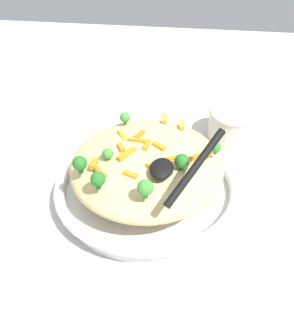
% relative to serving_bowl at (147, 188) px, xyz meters
% --- Properties ---
extents(ground_plane, '(2.40, 2.40, 0.00)m').
position_rel_serving_bowl_xyz_m(ground_plane, '(0.00, 0.00, -0.03)').
color(ground_plane, beige).
extents(serving_bowl, '(0.36, 0.36, 0.05)m').
position_rel_serving_bowl_xyz_m(serving_bowl, '(0.00, 0.00, 0.00)').
color(serving_bowl, silver).
rests_on(serving_bowl, ground_plane).
extents(pasta_mound, '(0.31, 0.29, 0.08)m').
position_rel_serving_bowl_xyz_m(pasta_mound, '(0.00, 0.00, 0.06)').
color(pasta_mound, '#D1BA7A').
rests_on(pasta_mound, serving_bowl).
extents(carrot_piece_0, '(0.02, 0.03, 0.01)m').
position_rel_serving_bowl_xyz_m(carrot_piece_0, '(-0.03, -0.05, 0.10)').
color(carrot_piece_0, orange).
rests_on(carrot_piece_0, pasta_mound).
extents(carrot_piece_1, '(0.03, 0.02, 0.01)m').
position_rel_serving_bowl_xyz_m(carrot_piece_1, '(-0.01, 0.05, 0.10)').
color(carrot_piece_1, orange).
rests_on(carrot_piece_1, pasta_mound).
extents(carrot_piece_2, '(0.01, 0.03, 0.01)m').
position_rel_serving_bowl_xyz_m(carrot_piece_2, '(-0.06, -0.02, 0.10)').
color(carrot_piece_2, orange).
rests_on(carrot_piece_2, pasta_mound).
extents(carrot_piece_3, '(0.01, 0.04, 0.01)m').
position_rel_serving_bowl_xyz_m(carrot_piece_3, '(0.01, 0.02, 0.10)').
color(carrot_piece_3, orange).
rests_on(carrot_piece_3, pasta_mound).
extents(carrot_piece_4, '(0.03, 0.04, 0.01)m').
position_rel_serving_bowl_xyz_m(carrot_piece_4, '(-0.01, -0.10, 0.09)').
color(carrot_piece_4, orange).
rests_on(carrot_piece_4, pasta_mound).
extents(carrot_piece_5, '(0.03, 0.01, 0.01)m').
position_rel_serving_bowl_xyz_m(carrot_piece_5, '(-0.00, -0.00, 0.10)').
color(carrot_piece_5, orange).
rests_on(carrot_piece_5, pasta_mound).
extents(carrot_piece_6, '(0.03, 0.02, 0.01)m').
position_rel_serving_bowl_xyz_m(carrot_piece_6, '(0.04, 0.02, 0.10)').
color(carrot_piece_6, orange).
rests_on(carrot_piece_6, pasta_mound).
extents(carrot_piece_7, '(0.03, 0.01, 0.01)m').
position_rel_serving_bowl_xyz_m(carrot_piece_7, '(0.12, -0.02, 0.09)').
color(carrot_piece_7, orange).
rests_on(carrot_piece_7, pasta_mound).
extents(carrot_piece_8, '(0.03, 0.01, 0.01)m').
position_rel_serving_bowl_xyz_m(carrot_piece_8, '(0.09, -0.06, 0.09)').
color(carrot_piece_8, orange).
rests_on(carrot_piece_8, pasta_mound).
extents(carrot_piece_9, '(0.02, 0.03, 0.01)m').
position_rel_serving_bowl_xyz_m(carrot_piece_9, '(-0.08, 0.02, 0.09)').
color(carrot_piece_9, orange).
rests_on(carrot_piece_9, pasta_mound).
extents(carrot_piece_10, '(0.03, 0.03, 0.01)m').
position_rel_serving_bowl_xyz_m(carrot_piece_10, '(-0.08, 0.07, 0.09)').
color(carrot_piece_10, orange).
rests_on(carrot_piece_10, pasta_mound).
extents(carrot_piece_11, '(0.04, 0.03, 0.01)m').
position_rel_serving_bowl_xyz_m(carrot_piece_11, '(-0.03, 0.03, 0.10)').
color(carrot_piece_11, orange).
rests_on(carrot_piece_11, pasta_mound).
extents(carrot_piece_12, '(0.03, 0.01, 0.01)m').
position_rel_serving_bowl_xyz_m(carrot_piece_12, '(-0.06, 0.08, 0.10)').
color(carrot_piece_12, orange).
rests_on(carrot_piece_12, pasta_mound).
extents(carrot_piece_13, '(0.03, 0.03, 0.01)m').
position_rel_serving_bowl_xyz_m(carrot_piece_13, '(0.00, -0.02, 0.10)').
color(carrot_piece_13, orange).
rests_on(carrot_piece_13, pasta_mound).
extents(carrot_piece_14, '(0.04, 0.03, 0.01)m').
position_rel_serving_bowl_xyz_m(carrot_piece_14, '(0.03, 0.05, 0.10)').
color(carrot_piece_14, orange).
rests_on(carrot_piece_14, pasta_mound).
extents(broccoli_floret_0, '(0.02, 0.02, 0.02)m').
position_rel_serving_bowl_xyz_m(broccoli_floret_0, '(0.09, 0.06, 0.10)').
color(broccoli_floret_0, '#377928').
rests_on(broccoli_floret_0, pasta_mound).
extents(broccoli_floret_1, '(0.02, 0.02, 0.03)m').
position_rel_serving_bowl_xyz_m(broccoli_floret_1, '(-0.05, -0.07, 0.11)').
color(broccoli_floret_1, '#205B1C').
rests_on(broccoli_floret_1, pasta_mound).
extents(broccoli_floret_2, '(0.02, 0.02, 0.03)m').
position_rel_serving_bowl_xyz_m(broccoli_floret_2, '(-0.12, 0.06, 0.11)').
color(broccoli_floret_2, '#205B1C').
rests_on(broccoli_floret_2, pasta_mound).
extents(broccoli_floret_3, '(0.03, 0.03, 0.03)m').
position_rel_serving_bowl_xyz_m(broccoli_floret_3, '(-0.13, -0.02, 0.11)').
color(broccoli_floret_3, '#377928').
rests_on(broccoli_floret_3, pasta_mound).
extents(broccoli_floret_4, '(0.02, 0.02, 0.02)m').
position_rel_serving_bowl_xyz_m(broccoli_floret_4, '(-0.04, 0.06, 0.11)').
color(broccoli_floret_4, '#377928').
rests_on(broccoli_floret_4, pasta_mound).
extents(broccoli_floret_5, '(0.02, 0.02, 0.02)m').
position_rel_serving_bowl_xyz_m(broccoli_floret_5, '(0.01, -0.12, 0.10)').
color(broccoli_floret_5, '#296820').
rests_on(broccoli_floret_5, pasta_mound).
extents(broccoli_floret_6, '(0.02, 0.02, 0.03)m').
position_rel_serving_bowl_xyz_m(broccoli_floret_6, '(-0.08, 0.10, 0.11)').
color(broccoli_floret_6, '#205B1C').
rests_on(broccoli_floret_6, pasta_mound).
extents(serving_spoon, '(0.12, 0.12, 0.08)m').
position_rel_serving_bowl_xyz_m(serving_spoon, '(-0.08, -0.05, 0.12)').
color(serving_spoon, black).
rests_on(serving_spoon, pasta_mound).
extents(companion_bowl, '(0.13, 0.13, 0.07)m').
position_rel_serving_bowl_xyz_m(companion_bowl, '(0.26, -0.18, 0.02)').
color(companion_bowl, beige).
rests_on(companion_bowl, ground_plane).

